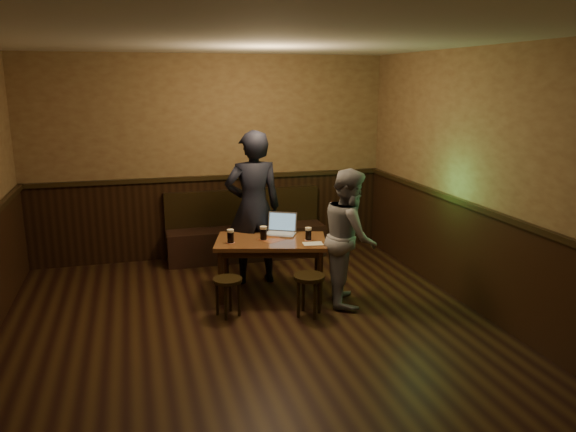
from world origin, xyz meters
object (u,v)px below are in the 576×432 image
Objects in this scene: bench at (246,236)px; pint_right at (308,234)px; laptop at (281,228)px; person_suit at (253,208)px; pint_left at (231,236)px; stool_right at (309,283)px; pub_table at (271,247)px; pint_mid at (263,233)px; person_grey at (350,237)px; stool_left at (228,286)px.

pint_right is (0.41, -1.62, 0.43)m from bench.
person_suit is at bearing 162.35° from laptop.
pint_left is 0.36× the size of laptop.
bench is at bearing 96.41° from stool_right.
laptop reaches higher than pub_table.
pint_mid is at bearing 114.80° from stool_right.
pint_left reaches higher than pub_table.
pub_table is 0.92m from person_grey.
stool_left is 0.86m from stool_right.
pint_mid is at bearing -93.18° from bench.
person_suit is at bearing 115.91° from pub_table.
pint_mid is at bearing 78.65° from person_grey.
person_suit is 1.24× the size of person_grey.
person_suit reaches higher than person_grey.
stool_right is at bearing -106.54° from pint_right.
pub_table is 0.32m from laptop.
laptop is 0.89m from person_grey.
bench is 1.35m from laptop.
stool_right is (0.83, -0.22, 0.03)m from stool_left.
person_suit is at bearing -95.40° from bench.
pub_table is at bearing 101.56° from person_suit.
stool_right is at bearing -83.59° from bench.
pint_left is 0.10× the size of person_grey.
person_grey reaches higher than pint_mid.
pub_table is 8.66× the size of pint_mid.
stool_right is 0.98m from laptop.
pint_mid reaches higher than pub_table.
person_suit reaches higher than pint_left.
pint_left is 0.99× the size of pint_mid.
laptop is at bearing 37.19° from pint_mid.
laptop is at bearing 122.98° from pint_right.
stool_left is at bearing 63.74° from person_suit.
person_suit is (-0.01, 0.48, 0.19)m from pint_mid.
bench is 2.19m from stool_right.
bench is 2.04m from stool_left.
pub_table is 9.25× the size of pint_right.
person_grey reaches higher than pint_left.
person_grey is (0.55, 0.26, 0.40)m from stool_right.
laptop is at bearing 135.54° from person_suit.
pint_right is (1.00, 0.33, 0.41)m from stool_left.
person_grey reaches higher than bench.
pint_left is 0.39m from pint_mid.
bench is 1.18m from person_suit.
bench is 1.63m from pint_left.
bench is 1.58× the size of pub_table.
bench is 4.87× the size of stool_right.
pint_left reaches higher than stool_left.
pint_mid is (-0.08, 0.02, 0.17)m from pub_table.
pint_right reaches higher than pub_table.
person_suit is at bearing 91.43° from pint_mid.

